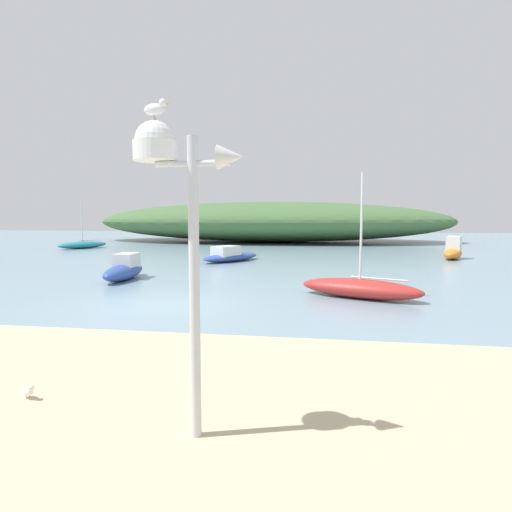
{
  "coord_description": "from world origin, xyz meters",
  "views": [
    {
      "loc": [
        4.8,
        -11.95,
        2.73
      ],
      "look_at": [
        2.61,
        2.5,
        1.32
      ],
      "focal_mm": 29.02,
      "sensor_mm": 36.0,
      "label": 1
    }
  ],
  "objects": [
    {
      "name": "ground_plane",
      "position": [
        0.0,
        0.0,
        0.0
      ],
      "size": [
        120.0,
        120.0,
        0.0
      ],
      "primitive_type": "plane",
      "color": "#7A99A8"
    },
    {
      "name": "distant_hill",
      "position": [
        -0.43,
        32.67,
        2.13
      ],
      "size": [
        38.19,
        14.87,
        4.25
      ],
      "primitive_type": "ellipsoid",
      "color": "#476B3D",
      "rests_on": "ground"
    },
    {
      "name": "mast_structure",
      "position": [
        3.2,
        -7.54,
        3.12
      ],
      "size": [
        1.23,
        0.48,
        3.57
      ],
      "color": "silver",
      "rests_on": "beach_sand"
    },
    {
      "name": "seagull_on_radar",
      "position": [
        3.03,
        -7.54,
        3.9
      ],
      "size": [
        0.31,
        0.11,
        0.23
      ],
      "color": "orange",
      "rests_on": "mast_structure"
    },
    {
      "name": "motorboat_centre_water",
      "position": [
        -3.49,
        4.72,
        0.43
      ],
      "size": [
        1.23,
        3.48,
        1.11
      ],
      "color": "#2D4C9E",
      "rests_on": "ground"
    },
    {
      "name": "sailboat_outer_mooring",
      "position": [
        -14.99,
        20.4,
        0.31
      ],
      "size": [
        3.4,
        4.34,
        4.08
      ],
      "color": "teal",
      "rests_on": "ground"
    },
    {
      "name": "motorboat_west_reach",
      "position": [
        13.31,
        15.96,
        0.52
      ],
      "size": [
        2.14,
        3.1,
        1.46
      ],
      "color": "orange",
      "rests_on": "ground"
    },
    {
      "name": "motorboat_far_right",
      "position": [
        -0.5,
        12.39,
        0.35
      ],
      "size": [
        3.54,
        4.37,
        0.95
      ],
      "color": "#2D4C9E",
      "rests_on": "ground"
    },
    {
      "name": "sailboat_inner_mooring",
      "position": [
        6.19,
        2.09,
        0.33
      ],
      "size": [
        4.25,
        2.65,
        4.16
      ],
      "color": "#B72D28",
      "rests_on": "ground"
    },
    {
      "name": "seagull_upper_strand",
      "position": [
        0.84,
        -6.96,
        0.32
      ],
      "size": [
        0.29,
        0.18,
        0.22
      ],
      "color": "orange",
      "rests_on": "beach_sand"
    }
  ]
}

